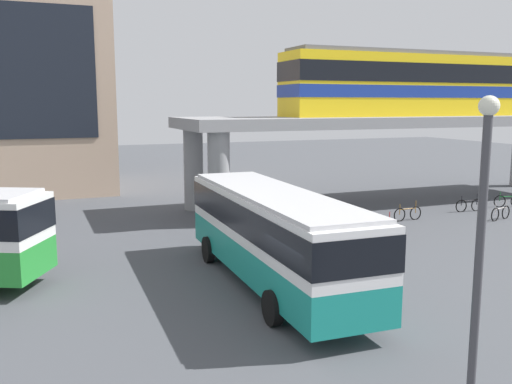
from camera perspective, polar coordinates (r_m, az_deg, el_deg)
name	(u,v)px	position (r m, az deg, el deg)	size (l,w,h in m)	color
ground_plane	(208,244)	(24.47, -4.97, -5.31)	(120.00, 120.00, 0.00)	#47494F
elevated_platform	(400,129)	(35.25, 14.51, 6.25)	(27.17, 6.23, 5.29)	gray
train	(423,83)	(36.18, 16.71, 10.59)	(18.28, 2.96, 3.84)	yellow
bus_main	(273,228)	(18.42, 1.73, -3.71)	(3.00, 11.11, 3.22)	teal
bicycle_brown	(408,214)	(30.15, 15.24, -2.16)	(1.79, 0.16, 1.04)	black
bicycle_silver	(501,213)	(31.95, 23.72, -1.99)	(1.74, 0.54, 1.04)	black
bicycle_green	(508,201)	(36.12, 24.37, -0.83)	(1.74, 0.56, 1.04)	black
bicycle_black	(469,205)	(33.74, 20.94, -1.27)	(1.79, 0.18, 1.04)	black
bicycle_red	(383,227)	(26.63, 12.84, -3.53)	(1.68, 0.72, 1.04)	black
lamp_post	(480,238)	(10.85, 21.96, -4.37)	(0.36, 0.36, 6.20)	#3F3F44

